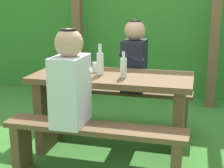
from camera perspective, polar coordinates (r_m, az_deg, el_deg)
name	(u,v)px	position (r m, az deg, el deg)	size (l,w,h in m)	color
ground_plane	(112,150)	(3.19, 0.00, -11.07)	(12.00, 12.00, 0.00)	#3B7F2F
hedge_backdrop	(151,28)	(5.22, 6.64, 9.38)	(6.40, 0.96, 1.85)	#35812B
pergola_post_left	(77,17)	(4.67, -5.94, 11.18)	(0.12, 0.12, 2.23)	brown
pergola_post_right	(216,19)	(4.38, 17.18, 10.43)	(0.12, 0.12, 2.23)	brown
picnic_table	(112,99)	(3.01, 0.00, -2.64)	(1.40, 0.64, 0.72)	brown
bench_near	(94,141)	(2.59, -3.03, -9.63)	(1.40, 0.24, 0.44)	brown
bench_far	(125,101)	(3.56, 2.17, -2.86)	(1.40, 0.24, 0.44)	brown
person_white_shirt	(70,81)	(2.50, -7.08, 0.49)	(0.25, 0.35, 0.72)	silver
person_black_coat	(134,59)	(3.43, 3.81, 4.32)	(0.25, 0.35, 0.72)	black
drinking_glass	(96,67)	(3.08, -2.76, 2.92)	(0.07, 0.07, 0.09)	silver
bottle_left	(100,63)	(2.95, -2.02, 3.66)	(0.06, 0.06, 0.27)	silver
bottle_right	(123,67)	(2.84, 1.95, 2.92)	(0.06, 0.06, 0.22)	silver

